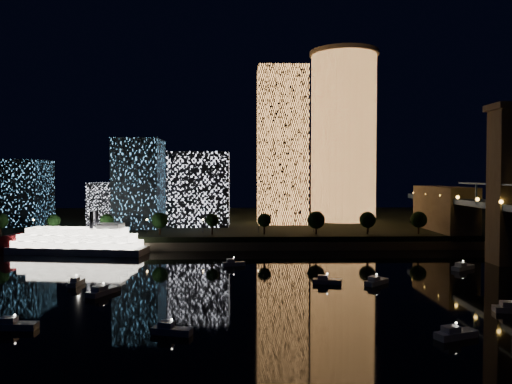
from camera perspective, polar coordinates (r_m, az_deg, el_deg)
ground at (r=108.25m, az=8.75°, el=-13.04°), size 520.00×520.00×0.00m
far_bank at (r=264.68m, az=2.37°, el=-3.51°), size 420.00×160.00×5.00m
seawall at (r=187.64m, az=4.12°, el=-6.12°), size 420.00×6.00×3.00m
tower_cylindrical at (r=253.45m, az=9.96°, el=6.28°), size 34.00×34.00×83.75m
tower_rectangular at (r=236.77m, az=2.98°, el=5.25°), size 22.87×22.87×72.76m
midrise_blocks at (r=230.74m, az=-14.43°, el=0.25°), size 105.08×35.07×38.37m
riverboat at (r=189.22m, az=-20.34°, el=-5.39°), size 53.38×18.49×15.78m
motorboats at (r=118.05m, az=2.95°, el=-11.34°), size 114.88×73.13×2.78m
esplanade_trees at (r=191.56m, az=-2.41°, el=-3.25°), size 166.16×6.85×8.93m
street_lamps at (r=198.20m, az=-6.08°, el=-3.50°), size 132.70×0.70×5.65m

